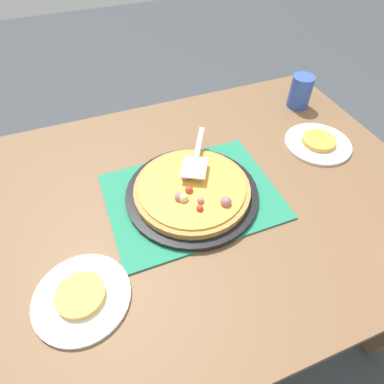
# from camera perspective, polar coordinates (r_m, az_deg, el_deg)

# --- Properties ---
(ground_plane) EXTENTS (8.00, 8.00, 0.00)m
(ground_plane) POSITION_cam_1_polar(r_m,az_deg,el_deg) (1.58, 0.00, -19.08)
(ground_plane) COLOR #3D4247
(dining_table) EXTENTS (1.40, 1.00, 0.75)m
(dining_table) POSITION_cam_1_polar(r_m,az_deg,el_deg) (1.02, 0.00, -4.87)
(dining_table) COLOR brown
(dining_table) RESTS_ON ground_plane
(placemat) EXTENTS (0.48, 0.36, 0.01)m
(placemat) POSITION_cam_1_polar(r_m,az_deg,el_deg) (0.93, 0.00, -0.70)
(placemat) COLOR #237F5B
(placemat) RESTS_ON dining_table
(pizza_pan) EXTENTS (0.38, 0.38, 0.01)m
(pizza_pan) POSITION_cam_1_polar(r_m,az_deg,el_deg) (0.93, 0.00, -0.29)
(pizza_pan) COLOR black
(pizza_pan) RESTS_ON placemat
(pizza) EXTENTS (0.33, 0.33, 0.05)m
(pizza) POSITION_cam_1_polar(r_m,az_deg,el_deg) (0.91, 0.04, 0.50)
(pizza) COLOR #B78442
(pizza) RESTS_ON pizza_pan
(plate_near_left) EXTENTS (0.22, 0.22, 0.01)m
(plate_near_left) POSITION_cam_1_polar(r_m,az_deg,el_deg) (1.18, 21.31, 7.97)
(plate_near_left) COLOR white
(plate_near_left) RESTS_ON dining_table
(plate_far_right) EXTENTS (0.22, 0.22, 0.01)m
(plate_far_right) POSITION_cam_1_polar(r_m,az_deg,el_deg) (0.80, -18.86, -17.22)
(plate_far_right) COLOR white
(plate_far_right) RESTS_ON dining_table
(served_slice_left) EXTENTS (0.11, 0.11, 0.02)m
(served_slice_left) POSITION_cam_1_polar(r_m,az_deg,el_deg) (1.17, 21.48, 8.46)
(served_slice_left) COLOR gold
(served_slice_left) RESTS_ON plate_near_left
(served_slice_right) EXTENTS (0.11, 0.11, 0.02)m
(served_slice_right) POSITION_cam_1_polar(r_m,az_deg,el_deg) (0.79, -19.10, -16.81)
(served_slice_right) COLOR #EAB747
(served_slice_right) RESTS_ON plate_far_right
(cup_corner) EXTENTS (0.08, 0.08, 0.12)m
(cup_corner) POSITION_cam_1_polar(r_m,az_deg,el_deg) (1.33, 18.60, 16.45)
(cup_corner) COLOR #3351AD
(cup_corner) RESTS_ON dining_table
(pizza_server) EXTENTS (0.15, 0.22, 0.01)m
(pizza_server) POSITION_cam_1_polar(r_m,az_deg,el_deg) (0.96, 0.81, 6.35)
(pizza_server) COLOR silver
(pizza_server) RESTS_ON pizza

